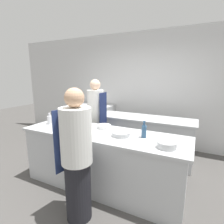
{
  "coord_description": "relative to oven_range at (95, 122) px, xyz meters",
  "views": [
    {
      "loc": [
        1.26,
        -2.21,
        1.75
      ],
      "look_at": [
        0.0,
        0.35,
        1.15
      ],
      "focal_mm": 28.0,
      "sensor_mm": 36.0,
      "label": 1
    }
  ],
  "objects": [
    {
      "name": "chef_at_stove",
      "position": [
        0.69,
        -1.05,
        0.37
      ],
      "size": [
        0.35,
        0.33,
        1.67
      ],
      "rotation": [
        0.0,
        0.0,
        -1.51
      ],
      "color": "black",
      "rests_on": "ground_plane"
    },
    {
      "name": "bowl_ceramic_blue",
      "position": [
        1.56,
        -1.79,
        0.45
      ],
      "size": [
        0.26,
        0.26,
        0.06
      ],
      "color": "#B7BABC",
      "rests_on": "prep_counter"
    },
    {
      "name": "bowl_mixing_large",
      "position": [
        0.61,
        -1.69,
        0.45
      ],
      "size": [
        0.25,
        0.25,
        0.06
      ],
      "color": "#B7BABC",
      "rests_on": "prep_counter"
    },
    {
      "name": "bottle_wine",
      "position": [
        1.87,
        -1.7,
        0.52
      ],
      "size": [
        0.07,
        0.07,
        0.24
      ],
      "color": "#2D5175",
      "rests_on": "prep_counter"
    },
    {
      "name": "oven_range",
      "position": [
        0.0,
        0.0,
        0.0
      ],
      "size": [
        0.97,
        0.62,
        0.96
      ],
      "color": "#B7BABC",
      "rests_on": "ground_plane"
    },
    {
      "name": "wall_back",
      "position": [
        1.23,
        0.36,
        0.92
      ],
      "size": [
        8.0,
        0.06,
        2.8
      ],
      "color": "silver",
      "rests_on": "ground_plane"
    },
    {
      "name": "bottle_vinegar",
      "position": [
        0.37,
        -1.56,
        0.52
      ],
      "size": [
        0.07,
        0.07,
        0.26
      ],
      "color": "#5B2319",
      "rests_on": "prep_counter"
    },
    {
      "name": "bottle_cooking_oil",
      "position": [
        0.82,
        -1.56,
        0.52
      ],
      "size": [
        0.08,
        0.08,
        0.24
      ],
      "color": "#19471E",
      "rests_on": "prep_counter"
    },
    {
      "name": "chef_at_prep_near",
      "position": [
        1.29,
        -2.46,
        0.33
      ],
      "size": [
        0.41,
        0.39,
        1.62
      ],
      "rotation": [
        0.0,
        0.0,
        1.36
      ],
      "color": "black",
      "rests_on": "ground_plane"
    },
    {
      "name": "cutting_board",
      "position": [
        1.22,
        -1.87,
        0.43
      ],
      "size": [
        0.31,
        0.21,
        0.01
      ],
      "color": "white",
      "rests_on": "prep_counter"
    },
    {
      "name": "bottle_olive_oil",
      "position": [
        0.17,
        -1.77,
        0.5
      ],
      "size": [
        0.09,
        0.09,
        0.2
      ],
      "color": "silver",
      "rests_on": "prep_counter"
    },
    {
      "name": "bowl_prep_small",
      "position": [
        2.22,
        -1.94,
        0.46
      ],
      "size": [
        0.23,
        0.23,
        0.08
      ],
      "color": "#B7BABC",
      "rests_on": "prep_counter"
    },
    {
      "name": "pass_counter",
      "position": [
        1.55,
        -0.54,
        -0.03
      ],
      "size": [
        2.02,
        0.64,
        0.9
      ],
      "color": "#B7BABC",
      "rests_on": "ground_plane"
    },
    {
      "name": "cup",
      "position": [
        0.31,
        -1.64,
        0.46
      ],
      "size": [
        0.09,
        0.09,
        0.08
      ],
      "color": "#33477F",
      "rests_on": "prep_counter"
    },
    {
      "name": "prep_counter",
      "position": [
        1.23,
        -1.77,
        -0.03
      ],
      "size": [
        2.57,
        0.79,
        0.9
      ],
      "color": "#B7BABC",
      "rests_on": "ground_plane"
    },
    {
      "name": "bowl_wooden_salad",
      "position": [
        1.16,
        -1.57,
        0.45
      ],
      "size": [
        0.22,
        0.22,
        0.06
      ],
      "color": "white",
      "rests_on": "prep_counter"
    },
    {
      "name": "ground_plane",
      "position": [
        1.23,
        -1.77,
        -0.48
      ],
      "size": [
        16.0,
        16.0,
        0.0
      ],
      "primitive_type": "plane",
      "color": "#4C4947"
    }
  ]
}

